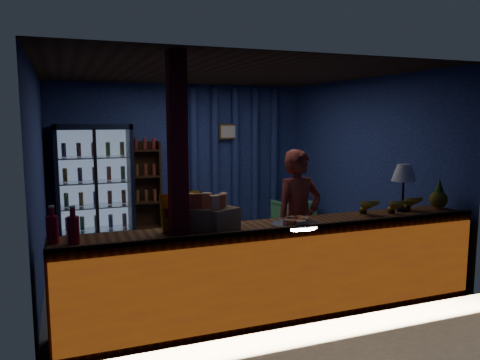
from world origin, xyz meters
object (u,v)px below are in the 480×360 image
object	(u,v)px
green_chair	(293,215)
shopkeeper	(298,220)
pastry_tray	(295,223)
table_lamp	(404,175)

from	to	relation	value
green_chair	shopkeeper	bearing A→B (deg)	58.49
pastry_tray	table_lamp	bearing A→B (deg)	8.21
table_lamp	pastry_tray	bearing A→B (deg)	-171.79
shopkeeper	green_chair	size ratio (longest dim) A/B	2.67
green_chair	pastry_tray	world-z (taller)	pastry_tray
pastry_tray	green_chair	bearing A→B (deg)	62.85
shopkeeper	table_lamp	bearing A→B (deg)	-33.09
green_chair	table_lamp	distance (m)	3.27
shopkeeper	green_chair	bearing A→B (deg)	57.38
shopkeeper	table_lamp	distance (m)	1.29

